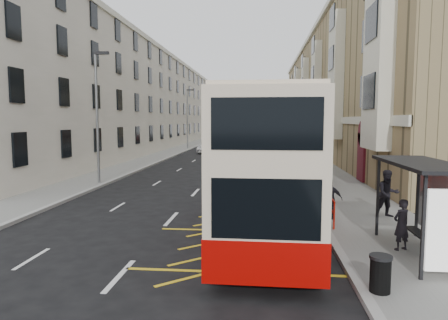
# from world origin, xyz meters

# --- Properties ---
(ground) EXTENTS (200.00, 200.00, 0.00)m
(ground) POSITION_xyz_m (0.00, 0.00, 0.00)
(ground) COLOR black
(ground) RESTS_ON ground
(pavement_right) EXTENTS (4.00, 120.00, 0.15)m
(pavement_right) POSITION_xyz_m (8.00, 30.00, 0.07)
(pavement_right) COLOR slate
(pavement_right) RESTS_ON ground
(pavement_left) EXTENTS (3.00, 120.00, 0.15)m
(pavement_left) POSITION_xyz_m (-7.50, 30.00, 0.07)
(pavement_left) COLOR slate
(pavement_left) RESTS_ON ground
(kerb_right) EXTENTS (0.25, 120.00, 0.15)m
(kerb_right) POSITION_xyz_m (6.00, 30.00, 0.07)
(kerb_right) COLOR gray
(kerb_right) RESTS_ON ground
(kerb_left) EXTENTS (0.25, 120.00, 0.15)m
(kerb_left) POSITION_xyz_m (-6.00, 30.00, 0.07)
(kerb_left) COLOR gray
(kerb_left) RESTS_ON ground
(road_markings) EXTENTS (10.00, 110.00, 0.01)m
(road_markings) POSITION_xyz_m (0.00, 45.00, 0.01)
(road_markings) COLOR silver
(road_markings) RESTS_ON ground
(terrace_right) EXTENTS (10.75, 79.00, 15.25)m
(terrace_right) POSITION_xyz_m (14.88, 45.38, 7.52)
(terrace_right) COLOR #927F55
(terrace_right) RESTS_ON ground
(terrace_left) EXTENTS (9.18, 79.00, 13.25)m
(terrace_left) POSITION_xyz_m (-13.43, 45.50, 6.52)
(terrace_left) COLOR silver
(terrace_left) RESTS_ON ground
(bus_shelter) EXTENTS (1.65, 4.25, 2.70)m
(bus_shelter) POSITION_xyz_m (8.34, -0.39, 2.14)
(bus_shelter) COLOR black
(bus_shelter) RESTS_ON pavement_right
(guard_railing) EXTENTS (0.06, 6.56, 1.01)m
(guard_railing) POSITION_xyz_m (6.25, 5.75, 0.86)
(guard_railing) COLOR #B31609
(guard_railing) RESTS_ON pavement_right
(street_lamp_near) EXTENTS (0.93, 0.18, 8.00)m
(street_lamp_near) POSITION_xyz_m (-6.35, 12.00, 4.64)
(street_lamp_near) COLOR slate
(street_lamp_near) RESTS_ON pavement_left
(street_lamp_far) EXTENTS (0.93, 0.18, 8.00)m
(street_lamp_far) POSITION_xyz_m (-6.35, 42.00, 4.64)
(street_lamp_far) COLOR slate
(street_lamp_far) RESTS_ON pavement_left
(double_decker_front) EXTENTS (2.98, 12.34, 4.91)m
(double_decker_front) POSITION_xyz_m (3.83, 2.92, 2.50)
(double_decker_front) COLOR beige
(double_decker_front) RESTS_ON ground
(double_decker_rear) EXTENTS (2.64, 11.27, 4.49)m
(double_decker_rear) POSITION_xyz_m (5.00, 15.26, 2.29)
(double_decker_rear) COLOR beige
(double_decker_rear) RESTS_ON ground
(litter_bin) EXTENTS (0.51, 0.51, 0.85)m
(litter_bin) POSITION_xyz_m (6.35, -2.73, 0.59)
(litter_bin) COLOR black
(litter_bin) RESTS_ON pavement_right
(pedestrian_near) EXTENTS (0.67, 0.59, 1.55)m
(pedestrian_near) POSITION_xyz_m (7.83, 0.36, 0.92)
(pedestrian_near) COLOR black
(pedestrian_near) RESTS_ON pavement_right
(pedestrian_mid) EXTENTS (1.03, 0.86, 1.90)m
(pedestrian_mid) POSITION_xyz_m (8.70, 4.54, 1.10)
(pedestrian_mid) COLOR black
(pedestrian_mid) RESTS_ON pavement_right
(pedestrian_far) EXTENTS (1.00, 0.55, 1.61)m
(pedestrian_far) POSITION_xyz_m (6.35, 4.00, 0.95)
(pedestrian_far) COLOR black
(pedestrian_far) RESTS_ON pavement_right
(white_van) EXTENTS (3.59, 5.68, 1.46)m
(white_van) POSITION_xyz_m (-2.43, 36.81, 0.73)
(white_van) COLOR white
(white_van) RESTS_ON ground
(car_silver) EXTENTS (3.29, 4.87, 1.54)m
(car_silver) POSITION_xyz_m (-3.44, 57.67, 0.77)
(car_silver) COLOR #9FA1A6
(car_silver) RESTS_ON ground
(car_dark) EXTENTS (2.34, 4.56, 1.43)m
(car_dark) POSITION_xyz_m (-5.20, 65.08, 0.72)
(car_dark) COLOR black
(car_dark) RESTS_ON ground
(car_red) EXTENTS (2.50, 4.80, 1.33)m
(car_red) POSITION_xyz_m (2.58, 62.94, 0.66)
(car_red) COLOR maroon
(car_red) RESTS_ON ground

